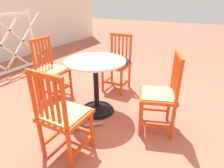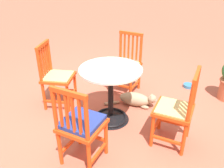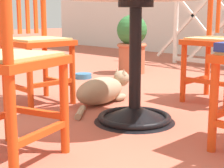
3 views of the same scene
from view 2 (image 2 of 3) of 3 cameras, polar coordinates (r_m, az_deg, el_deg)
ground_plane at (r=3.34m, az=-2.26°, el=-6.20°), size 24.00×24.00×0.00m
cafe_table at (r=3.00m, az=-0.31°, el=-4.02°), size 0.76×0.76×0.73m
orange_chair_near_fence at (r=2.65m, az=15.22°, el=-6.12°), size 0.42×0.42×0.91m
orange_chair_tucked_in at (r=3.64m, az=3.46°, el=4.60°), size 0.40×0.40×0.91m
orange_chair_facing_out at (r=3.34m, az=-13.24°, el=1.63°), size 0.51×0.51×0.91m
orange_chair_by_planter at (r=2.35m, az=-7.48°, el=-9.87°), size 0.41×0.41×0.91m
tabby_cat at (r=3.41m, az=6.06°, el=-3.73°), size 0.36×0.70×0.23m
pet_water_bowl at (r=4.09m, az=17.96°, el=-0.38°), size 0.17×0.17×0.05m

